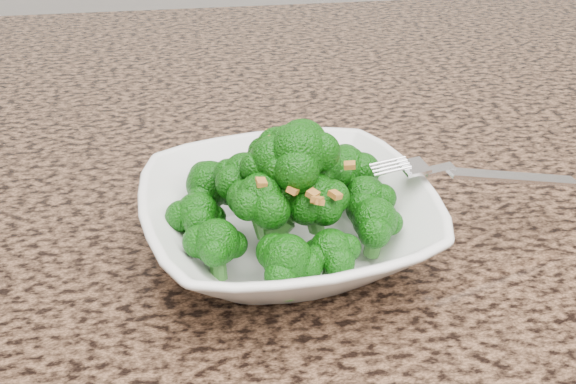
{
  "coord_description": "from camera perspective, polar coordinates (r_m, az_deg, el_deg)",
  "views": [
    {
      "loc": [
        -0.14,
        -0.24,
        1.2
      ],
      "look_at": [
        -0.08,
        0.18,
        0.95
      ],
      "focal_mm": 45.0,
      "sensor_mm": 36.0,
      "label": 1
    }
  ],
  "objects": [
    {
      "name": "granite_counter",
      "position": [
        0.64,
        5.87,
        0.71
      ],
      "size": [
        1.64,
        1.04,
        0.03
      ],
      "primitive_type": "cube",
      "color": "brown",
      "rests_on": "cabinet"
    },
    {
      "name": "bowl",
      "position": [
        0.51,
        -0.0,
        -2.41
      ],
      "size": [
        0.23,
        0.23,
        0.05
      ],
      "primitive_type": "imported",
      "rotation": [
        0.0,
        0.0,
        0.13
      ],
      "color": "white",
      "rests_on": "granite_counter"
    },
    {
      "name": "broccoli_pile",
      "position": [
        0.48,
        -0.0,
        3.36
      ],
      "size": [
        0.18,
        0.18,
        0.06
      ],
      "primitive_type": null,
      "color": "#105A0A",
      "rests_on": "bowl"
    },
    {
      "name": "garlic_topping",
      "position": [
        0.47,
        0.0,
        7.25
      ],
      "size": [
        0.11,
        0.11,
        0.01
      ],
      "primitive_type": null,
      "color": "#BB792D",
      "rests_on": "broccoli_pile"
    },
    {
      "name": "fork",
      "position": [
        0.53,
        12.26,
        1.77
      ],
      "size": [
        0.18,
        0.05,
        0.01
      ],
      "primitive_type": null,
      "rotation": [
        0.0,
        0.0,
        0.12
      ],
      "color": "silver",
      "rests_on": "bowl"
    }
  ]
}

